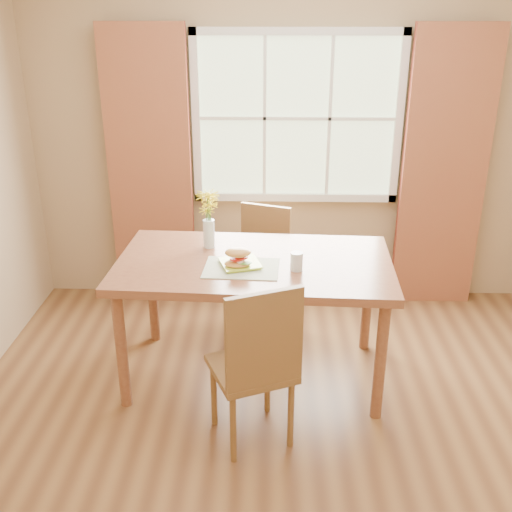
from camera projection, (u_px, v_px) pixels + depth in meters
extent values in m
cube|color=brown|center=(302.00, 437.00, 3.48)|extent=(4.20, 3.80, 0.02)
cube|color=tan|center=(296.00, 137.00, 4.71)|extent=(4.20, 0.02, 2.70)
cube|color=#BBCF9D|center=(297.00, 118.00, 4.62)|extent=(1.50, 0.02, 1.20)
cube|color=white|center=(299.00, 31.00, 4.35)|extent=(1.62, 0.04, 0.06)
cube|color=white|center=(295.00, 197.00, 4.84)|extent=(1.62, 0.04, 0.06)
cube|color=white|center=(196.00, 118.00, 4.61)|extent=(0.06, 0.04, 1.32)
cube|color=white|center=(399.00, 119.00, 4.57)|extent=(0.06, 0.04, 1.32)
cube|color=white|center=(297.00, 119.00, 4.60)|extent=(1.50, 0.03, 0.02)
cube|color=maroon|center=(150.00, 171.00, 4.71)|extent=(0.65, 0.08, 2.20)
cube|color=maroon|center=(444.00, 173.00, 4.66)|extent=(0.65, 0.08, 2.20)
cube|color=brown|center=(254.00, 264.00, 3.75)|extent=(1.76, 1.05, 0.05)
cylinder|color=brown|center=(122.00, 350.00, 3.60)|extent=(0.07, 0.07, 0.78)
cylinder|color=brown|center=(380.00, 361.00, 3.49)|extent=(0.07, 0.07, 0.78)
cylinder|color=brown|center=(152.00, 292.00, 4.33)|extent=(0.07, 0.07, 0.78)
cylinder|color=brown|center=(367.00, 299.00, 4.22)|extent=(0.07, 0.07, 0.78)
cube|color=brown|center=(251.00, 369.00, 3.32)|extent=(0.55, 0.55, 0.04)
cube|color=brown|center=(264.00, 340.00, 3.04)|extent=(0.40, 0.20, 0.54)
cylinder|color=brown|center=(233.00, 429.00, 3.21)|extent=(0.04, 0.04, 0.43)
cylinder|color=brown|center=(291.00, 414.00, 3.32)|extent=(0.04, 0.04, 0.43)
cylinder|color=brown|center=(214.00, 393.00, 3.50)|extent=(0.04, 0.04, 0.43)
cylinder|color=brown|center=(267.00, 381.00, 3.61)|extent=(0.04, 0.04, 0.43)
cube|color=brown|center=(256.00, 279.00, 4.47)|extent=(0.50, 0.50, 0.04)
cube|color=brown|center=(265.00, 237.00, 4.52)|extent=(0.38, 0.16, 0.50)
cylinder|color=brown|center=(229.00, 310.00, 4.47)|extent=(0.03, 0.03, 0.40)
cylinder|color=brown|center=(269.00, 318.00, 4.37)|extent=(0.03, 0.03, 0.40)
cylinder|color=brown|center=(245.00, 293.00, 4.74)|extent=(0.03, 0.03, 0.40)
cylinder|color=brown|center=(283.00, 299.00, 4.64)|extent=(0.03, 0.03, 0.40)
cube|color=beige|center=(242.00, 268.00, 3.62)|extent=(0.47, 0.35, 0.01)
cube|color=#B6D435|center=(240.00, 264.00, 3.66)|extent=(0.29, 0.29, 0.01)
ellipsoid|color=#EBBE50|center=(237.00, 264.00, 3.60)|extent=(0.17, 0.12, 0.04)
ellipsoid|color=#4C8C2D|center=(245.00, 263.00, 3.57)|extent=(0.09, 0.06, 0.01)
cylinder|color=red|center=(237.00, 258.00, 3.58)|extent=(0.08, 0.08, 0.01)
cylinder|color=red|center=(242.00, 257.00, 3.59)|extent=(0.08, 0.08, 0.01)
ellipsoid|color=#EBBE50|center=(238.00, 253.00, 3.57)|extent=(0.17, 0.12, 0.06)
cylinder|color=silver|center=(297.00, 261.00, 3.58)|extent=(0.08, 0.08, 0.11)
cylinder|color=silver|center=(297.00, 263.00, 3.59)|extent=(0.07, 0.07, 0.09)
cylinder|color=silver|center=(209.00, 234.00, 3.91)|extent=(0.08, 0.08, 0.19)
cylinder|color=silver|center=(209.00, 240.00, 3.93)|extent=(0.06, 0.06, 0.09)
cylinder|color=#3D7028|center=(209.00, 222.00, 3.88)|extent=(0.01, 0.01, 0.35)
cylinder|color=#3D7028|center=(211.00, 227.00, 3.88)|extent=(0.01, 0.01, 0.29)
cylinder|color=#3D7028|center=(207.00, 229.00, 3.91)|extent=(0.01, 0.01, 0.25)
cylinder|color=#3D7028|center=(210.00, 224.00, 3.89)|extent=(0.01, 0.01, 0.32)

